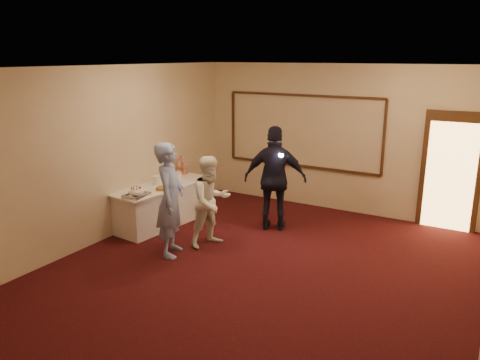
% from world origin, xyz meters
% --- Properties ---
extents(floor, '(7.00, 7.00, 0.00)m').
position_xyz_m(floor, '(0.00, 0.00, 0.00)').
color(floor, black).
rests_on(floor, ground).
extents(room_walls, '(6.04, 7.04, 3.02)m').
position_xyz_m(room_walls, '(0.00, 0.00, 2.03)').
color(room_walls, beige).
rests_on(room_walls, floor).
extents(wall_molding, '(3.45, 0.04, 1.55)m').
position_xyz_m(wall_molding, '(-0.80, 3.47, 1.60)').
color(wall_molding, black).
rests_on(wall_molding, room_walls).
extents(doorway, '(1.05, 0.07, 2.20)m').
position_xyz_m(doorway, '(2.15, 3.45, 1.08)').
color(doorway, black).
rests_on(doorway, floor).
extents(buffet_table, '(1.02, 2.16, 0.77)m').
position_xyz_m(buffet_table, '(-2.60, 0.99, 0.39)').
color(buffet_table, white).
rests_on(buffet_table, floor).
extents(pavlova_tray, '(0.34, 0.47, 0.17)m').
position_xyz_m(pavlova_tray, '(-2.49, 0.16, 0.84)').
color(pavlova_tray, silver).
rests_on(pavlova_tray, buffet_table).
extents(cupcake_stand, '(0.28, 0.28, 0.41)m').
position_xyz_m(cupcake_stand, '(-2.83, 1.91, 0.92)').
color(cupcake_stand, '#EB5250').
rests_on(cupcake_stand, buffet_table).
extents(plate_stack_a, '(0.21, 0.21, 0.17)m').
position_xyz_m(plate_stack_a, '(-2.67, 0.98, 0.86)').
color(plate_stack_a, white).
rests_on(plate_stack_a, buffet_table).
extents(plate_stack_b, '(0.21, 0.21, 0.17)m').
position_xyz_m(plate_stack_b, '(-2.53, 1.36, 0.86)').
color(plate_stack_b, white).
rests_on(plate_stack_b, buffet_table).
extents(tart, '(0.28, 0.28, 0.06)m').
position_xyz_m(tart, '(-2.38, 0.73, 0.80)').
color(tart, white).
rests_on(tart, buffet_table).
extents(man, '(0.67, 0.80, 1.85)m').
position_xyz_m(man, '(-1.57, -0.06, 0.93)').
color(man, '#86A0DF').
rests_on(man, floor).
extents(woman, '(0.83, 0.92, 1.56)m').
position_xyz_m(woman, '(-1.22, 0.59, 0.78)').
color(woman, white).
rests_on(woman, floor).
extents(guest, '(1.23, 0.84, 1.94)m').
position_xyz_m(guest, '(-0.62, 1.80, 0.97)').
color(guest, black).
rests_on(guest, floor).
extents(camera_flash, '(0.08, 0.05, 0.05)m').
position_xyz_m(camera_flash, '(-0.42, 1.61, 1.46)').
color(camera_flash, white).
rests_on(camera_flash, guest).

